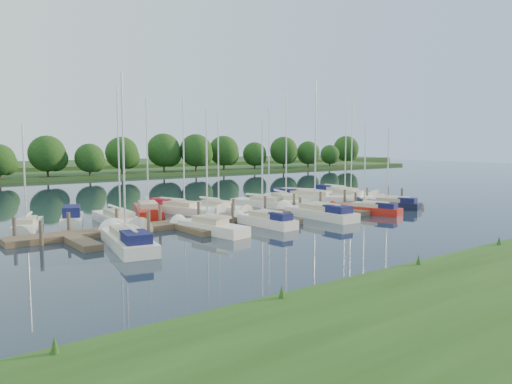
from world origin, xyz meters
TOP-DOWN VIEW (x-y plane):
  - ground at (0.00, 0.00)m, footprint 260.00×260.00m
  - dock at (0.00, 7.31)m, footprint 40.00×6.00m
  - mooring_pilings at (0.00, 8.43)m, footprint 38.24×2.84m
  - far_shore at (0.00, 75.00)m, footprint 180.00×30.00m
  - distant_hill at (0.00, 100.00)m, footprint 220.00×40.00m
  - treeline at (-4.14, 62.39)m, footprint 144.20×9.36m
  - sailboat_n_0 at (-17.40, 13.08)m, footprint 3.27×6.08m
  - motorboat at (-13.98, 13.84)m, footprint 3.04×5.59m
  - sailboat_n_2 at (-11.07, 11.42)m, footprint 2.57×8.68m
  - sailboat_n_3 at (-7.29, 14.35)m, footprint 4.14×8.19m
  - sailboat_n_4 at (-4.10, 14.28)m, footprint 4.22×8.45m
  - sailboat_n_5 at (-1.04, 13.02)m, footprint 2.89×7.41m
  - sailboat_n_6 at (4.92, 13.06)m, footprint 3.97×8.05m
  - sailboat_n_7 at (6.87, 12.60)m, footprint 4.42×9.20m
  - sailboat_n_8 at (11.67, 13.87)m, footprint 6.51×10.43m
  - sailboat_n_9 at (15.30, 11.63)m, footprint 2.60×9.03m
  - sailboat_n_10 at (17.44, 14.66)m, footprint 2.50×9.57m
  - sailboat_s_0 at (-13.87, 3.17)m, footprint 3.35×8.74m
  - sailboat_s_1 at (-7.28, 4.19)m, footprint 2.61×7.03m
  - sailboat_s_2 at (-2.30, 4.12)m, footprint 1.79×6.47m
  - sailboat_s_3 at (3.78, 4.59)m, footprint 2.02×8.33m
  - sailboat_s_4 at (9.31, 3.90)m, footprint 3.17×6.65m
  - sailboat_s_5 at (14.00, 5.02)m, footprint 3.08×6.33m

SIDE VIEW (x-z plane):
  - ground at x=0.00m, z-range 0.00..0.00m
  - dock at x=0.00m, z-range 0.00..0.40m
  - sailboat_n_6 at x=4.92m, z-range -4.82..5.36m
  - sailboat_n_0 at x=-17.40m, z-range -3.70..4.24m
  - sailboat_n_5 at x=-1.04m, z-range -4.44..4.99m
  - sailboat_n_2 at x=-11.07m, z-range -5.22..5.77m
  - sailboat_n_7 at x=6.87m, z-range -5.58..6.14m
  - sailboat_n_9 at x=15.30m, z-range -5.48..6.05m
  - sailboat_s_1 at x=-7.28m, z-range -4.28..4.85m
  - sailboat_n_3 at x=-7.29m, z-range -5.03..5.60m
  - far_shore at x=0.00m, z-range 0.00..0.60m
  - sailboat_s_4 at x=9.31m, z-range -3.95..4.58m
  - sailboat_s_5 at x=14.00m, z-range -3.79..4.42m
  - sailboat_n_4 at x=-4.10m, z-range -5.06..5.70m
  - sailboat_n_8 at x=11.67m, z-range -6.44..7.09m
  - sailboat_n_10 at x=17.44m, z-range -5.72..6.37m
  - sailboat_s_2 at x=-2.30m, z-range -3.90..4.55m
  - sailboat_s_0 at x=-13.87m, z-range -5.20..5.86m
  - sailboat_s_3 at x=3.78m, z-range -5.04..5.70m
  - motorboat at x=-13.98m, z-range -0.53..1.26m
  - mooring_pilings at x=0.00m, z-range -0.40..1.60m
  - distant_hill at x=0.00m, z-range 0.00..1.40m
  - treeline at x=-4.14m, z-range 0.00..8.10m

